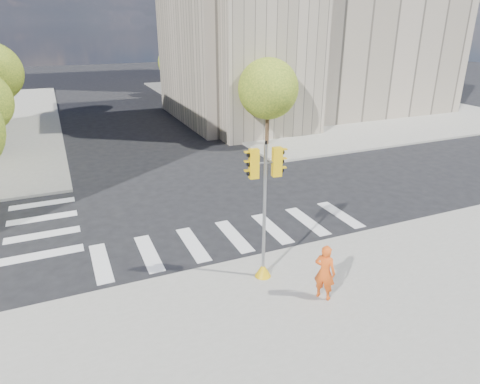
% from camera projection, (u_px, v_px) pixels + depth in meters
% --- Properties ---
extents(ground, '(160.00, 160.00, 0.00)m').
position_uv_depth(ground, '(219.00, 217.00, 19.74)').
color(ground, black).
rests_on(ground, ground).
extents(sidewalk_far_right, '(28.00, 40.00, 0.15)m').
position_uv_depth(sidewalk_far_right, '(301.00, 99.00, 49.23)').
color(sidewalk_far_right, gray).
rests_on(sidewalk_far_right, ground).
extents(civic_building, '(26.00, 16.00, 19.39)m').
position_uv_depth(civic_building, '(303.00, 34.00, 39.06)').
color(civic_building, '#A0927E').
rests_on(civic_building, ground).
extents(tree_re_near, '(4.20, 4.20, 6.16)m').
position_uv_depth(tree_re_near, '(268.00, 89.00, 29.51)').
color(tree_re_near, '#382616').
rests_on(tree_re_near, ground).
extents(tree_re_mid, '(4.60, 4.60, 6.66)m').
position_uv_depth(tree_re_mid, '(210.00, 68.00, 39.62)').
color(tree_re_mid, '#382616').
rests_on(tree_re_mid, ground).
extents(tree_re_far, '(4.00, 4.00, 5.88)m').
position_uv_depth(tree_re_far, '(175.00, 63.00, 50.02)').
color(tree_re_far, '#382616').
rests_on(tree_re_far, ground).
extents(lamp_near, '(0.35, 0.18, 8.11)m').
position_uv_depth(lamp_near, '(251.00, 74.00, 32.91)').
color(lamp_near, black).
rests_on(lamp_near, sidewalk_far_right).
extents(lamp_far, '(0.35, 0.18, 8.11)m').
position_uv_depth(lamp_far, '(195.00, 60.00, 44.83)').
color(lamp_far, black).
rests_on(lamp_far, sidewalk_far_right).
extents(traffic_signal, '(1.08, 0.56, 4.86)m').
position_uv_depth(traffic_signal, '(264.00, 222.00, 14.16)').
color(traffic_signal, gold).
rests_on(traffic_signal, sidewalk_near).
extents(photographer, '(0.77, 0.82, 1.88)m').
position_uv_depth(photographer, '(325.00, 272.00, 13.43)').
color(photographer, '#EA5416').
rests_on(photographer, sidewalk_near).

